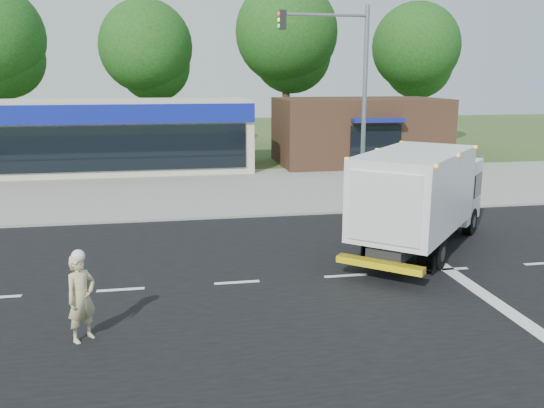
% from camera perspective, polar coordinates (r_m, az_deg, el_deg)
% --- Properties ---
extents(ground, '(120.00, 120.00, 0.00)m').
position_cam_1_polar(ground, '(16.01, 7.31, -7.11)').
color(ground, '#385123').
rests_on(ground, ground).
extents(road_asphalt, '(60.00, 14.00, 0.02)m').
position_cam_1_polar(road_asphalt, '(16.01, 7.31, -7.09)').
color(road_asphalt, black).
rests_on(road_asphalt, ground).
extents(sidewalk, '(60.00, 2.40, 0.12)m').
position_cam_1_polar(sidewalk, '(23.63, 1.41, -0.38)').
color(sidewalk, gray).
rests_on(sidewalk, ground).
extents(parking_apron, '(60.00, 9.00, 0.02)m').
position_cam_1_polar(parking_apron, '(29.23, -0.86, 2.05)').
color(parking_apron, gray).
rests_on(parking_apron, ground).
extents(lane_markings, '(55.20, 7.00, 0.01)m').
position_cam_1_polar(lane_markings, '(15.28, 13.73, -8.29)').
color(lane_markings, silver).
rests_on(lane_markings, road_asphalt).
extents(ems_box_truck, '(6.48, 6.97, 3.23)m').
position_cam_1_polar(ems_box_truck, '(18.25, 14.61, 1.11)').
color(ems_box_truck, black).
rests_on(ems_box_truck, ground).
extents(emergency_worker, '(0.79, 0.79, 1.96)m').
position_cam_1_polar(emergency_worker, '(12.54, -18.38, -8.70)').
color(emergency_worker, '#CABD86').
rests_on(emergency_worker, ground).
extents(retail_strip_mall, '(18.00, 6.20, 4.00)m').
position_cam_1_polar(retail_strip_mall, '(34.73, -17.44, 6.50)').
color(retail_strip_mall, beige).
rests_on(retail_strip_mall, ground).
extents(brown_storefront, '(10.00, 6.70, 4.00)m').
position_cam_1_polar(brown_storefront, '(36.41, 8.60, 7.17)').
color(brown_storefront, '#382316').
rests_on(brown_storefront, ground).
extents(traffic_signal_pole, '(3.51, 0.25, 8.00)m').
position_cam_1_polar(traffic_signal_pole, '(23.04, 7.64, 11.39)').
color(traffic_signal_pole, gray).
rests_on(traffic_signal_pole, ground).
extents(background_trees, '(36.77, 7.39, 12.10)m').
position_cam_1_polar(background_trees, '(42.73, -5.23, 15.27)').
color(background_trees, '#332114').
rests_on(background_trees, ground).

